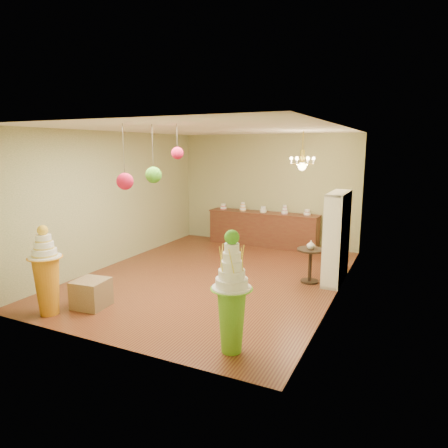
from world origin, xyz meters
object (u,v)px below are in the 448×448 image
at_px(sideboard, 263,228).
at_px(round_table, 310,261).
at_px(pedestal_orange, 47,278).
at_px(pedestal_green, 232,303).

height_order(sideboard, round_table, sideboard).
bearing_deg(round_table, pedestal_orange, -135.67).
distance_m(pedestal_green, round_table, 3.20).
bearing_deg(sideboard, pedestal_orange, -104.76).
bearing_deg(sideboard, round_table, -52.49).
xyz_separation_m(pedestal_green, pedestal_orange, (-3.16, -0.17, -0.06)).
height_order(pedestal_orange, round_table, pedestal_orange).
bearing_deg(pedestal_orange, round_table, 44.33).
distance_m(pedestal_green, pedestal_orange, 3.16).
distance_m(pedestal_orange, sideboard, 6.02).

